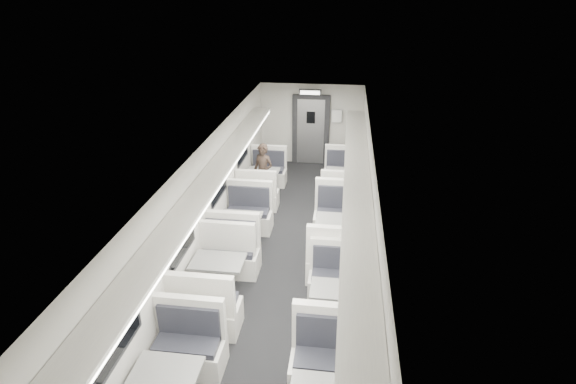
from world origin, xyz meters
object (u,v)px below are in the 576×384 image
(booth_left_c, at_px, (219,278))
(exit_sign, at_px, (310,92))
(vestibule_door, at_px, (311,130))
(booth_left_a, at_px, (263,182))
(passenger, at_px, (263,173))
(booth_right_a, at_px, (342,183))
(booth_right_c, at_px, (335,305))
(booth_left_b, at_px, (241,232))
(booth_right_b, at_px, (339,237))

(booth_left_c, distance_m, exit_sign, 6.56)
(vestibule_door, xyz_separation_m, exit_sign, (0.00, -0.49, 1.24))
(booth_left_a, relative_size, passenger, 1.33)
(booth_right_a, bearing_deg, booth_right_c, -90.00)
(vestibule_door, bearing_deg, booth_left_b, -101.22)
(booth_right_b, bearing_deg, booth_right_c, -90.00)
(booth_left_a, relative_size, booth_right_a, 0.98)
(booth_left_a, distance_m, booth_right_a, 2.01)
(vestibule_door, bearing_deg, passenger, -109.27)
(booth_right_c, height_order, exit_sign, exit_sign)
(booth_left_a, relative_size, booth_right_b, 0.86)
(passenger, bearing_deg, vestibule_door, 92.33)
(booth_right_a, height_order, exit_sign, exit_sign)
(booth_right_a, height_order, passenger, passenger)
(booth_right_c, distance_m, exit_sign, 6.96)
(booth_right_b, height_order, exit_sign, exit_sign)
(booth_left_a, relative_size, booth_left_b, 0.94)
(booth_right_a, bearing_deg, booth_left_a, -174.50)
(booth_right_a, xyz_separation_m, booth_right_c, (0.00, -4.85, -0.01))
(booth_left_c, height_order, passenger, passenger)
(vestibule_door, distance_m, exit_sign, 1.33)
(booth_right_b, xyz_separation_m, exit_sign, (-1.00, 4.57, 1.87))
(booth_right_a, relative_size, passenger, 1.36)
(booth_left_c, xyz_separation_m, exit_sign, (1.00, 6.20, 1.89))
(booth_left_b, relative_size, booth_left_c, 0.96)
(booth_left_b, height_order, vestibule_door, vestibule_door)
(booth_right_c, bearing_deg, booth_left_b, 134.15)
(booth_left_c, xyz_separation_m, booth_right_b, (2.00, 1.64, 0.02))
(booth_left_a, distance_m, exit_sign, 2.92)
(booth_left_c, xyz_separation_m, booth_right_a, (2.00, 4.44, -0.03))
(booth_left_c, distance_m, passenger, 3.99)
(passenger, bearing_deg, booth_left_b, -69.61)
(booth_left_b, bearing_deg, exit_sign, 77.62)
(booth_right_c, bearing_deg, booth_right_a, 90.00)
(booth_right_c, height_order, passenger, passenger)
(booth_left_b, bearing_deg, vestibule_door, 78.78)
(booth_left_b, relative_size, booth_right_b, 0.92)
(booth_right_b, distance_m, passenger, 3.06)
(booth_left_b, xyz_separation_m, vestibule_door, (1.00, 5.04, 0.67))
(booth_left_a, height_order, passenger, passenger)
(booth_left_a, bearing_deg, booth_right_b, -52.52)
(booth_right_b, relative_size, exit_sign, 3.66)
(booth_right_b, bearing_deg, exit_sign, 102.35)
(passenger, bearing_deg, exit_sign, 88.52)
(passenger, height_order, vestibule_door, vestibule_door)
(booth_left_c, bearing_deg, exit_sign, 80.84)
(booth_left_a, distance_m, vestibule_door, 2.73)
(booth_right_a, distance_m, booth_right_b, 2.80)
(booth_left_c, bearing_deg, booth_right_c, -11.60)
(booth_right_b, bearing_deg, passenger, 129.90)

